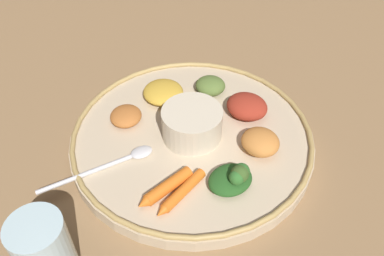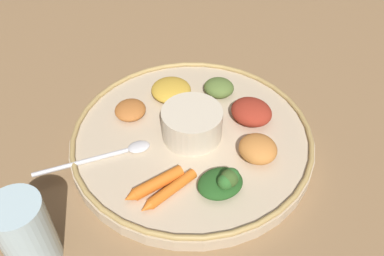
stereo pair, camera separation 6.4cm
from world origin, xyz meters
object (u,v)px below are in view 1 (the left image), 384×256
spoon (115,162)px  carrot_outer (181,193)px  carrot_near_spoon (165,188)px  drinking_glass (47,256)px  greens_pile (233,178)px  center_bowl (192,123)px

spoon → carrot_outer: carrot_outer is taller
spoon → carrot_near_spoon: size_ratio=2.06×
carrot_outer → drinking_glass: bearing=-147.0°
greens_pile → carrot_outer: greens_pile is taller
spoon → greens_pile: size_ratio=1.93×
carrot_outer → drinking_glass: 0.19m
carrot_outer → center_bowl: bearing=81.4°
spoon → carrot_outer: bearing=-31.7°
center_bowl → carrot_outer: (-0.02, -0.12, -0.02)m
greens_pile → carrot_outer: bearing=-166.9°
center_bowl → carrot_near_spoon: size_ratio=1.19×
spoon → center_bowl: bearing=27.0°
carrot_outer → drinking_glass: (-0.15, -0.10, 0.02)m
center_bowl → greens_pile: 0.12m
center_bowl → greens_pile: (0.05, -0.10, -0.01)m
spoon → greens_pile: bearing=-14.3°
greens_pile → carrot_outer: 0.08m
greens_pile → drinking_glass: bearing=-152.7°
center_bowl → carrot_outer: bearing=-98.6°
carrot_near_spoon → drinking_glass: bearing=-141.0°
spoon → carrot_outer: size_ratio=2.01×
greens_pile → spoon: bearing=165.7°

